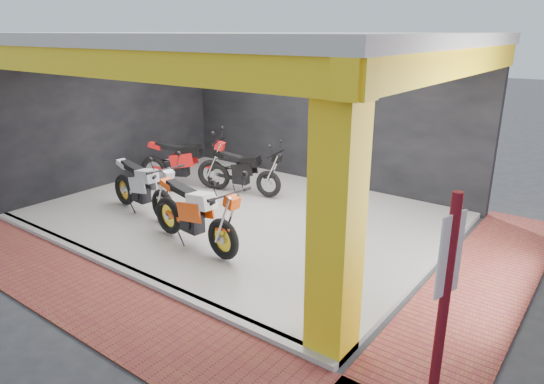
{
  "coord_description": "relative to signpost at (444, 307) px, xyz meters",
  "views": [
    {
      "loc": [
        6.19,
        -5.21,
        3.73
      ],
      "look_at": [
        1.1,
        1.59,
        0.9
      ],
      "focal_mm": 32.0,
      "sensor_mm": 36.0,
      "label": 1
    }
  ],
  "objects": [
    {
      "name": "ground",
      "position": [
        -5.13,
        1.18,
        -1.34
      ],
      "size": [
        80.0,
        80.0,
        0.0
      ],
      "primitive_type": "plane",
      "color": "#2D2D30",
      "rests_on": "ground"
    },
    {
      "name": "showroom_floor",
      "position": [
        -5.13,
        3.18,
        -1.29
      ],
      "size": [
        8.0,
        6.0,
        0.1
      ],
      "primitive_type": "cube",
      "color": "beige",
      "rests_on": "ground"
    },
    {
      "name": "showroom_ceiling",
      "position": [
        -5.13,
        3.18,
        2.26
      ],
      "size": [
        8.4,
        6.4,
        0.2
      ],
      "primitive_type": "cube",
      "color": "beige",
      "rests_on": "corner_column"
    },
    {
      "name": "back_wall",
      "position": [
        -5.13,
        6.28,
        0.41
      ],
      "size": [
        8.2,
        0.2,
        3.5
      ],
      "primitive_type": "cube",
      "color": "black",
      "rests_on": "ground"
    },
    {
      "name": "left_wall",
      "position": [
        -9.23,
        3.18,
        0.41
      ],
      "size": [
        0.2,
        6.2,
        3.5
      ],
      "primitive_type": "cube",
      "color": "black",
      "rests_on": "ground"
    },
    {
      "name": "corner_column",
      "position": [
        -1.38,
        0.43,
        0.41
      ],
      "size": [
        0.5,
        0.5,
        3.5
      ],
      "primitive_type": "cube",
      "color": "yellow",
      "rests_on": "ground"
    },
    {
      "name": "header_beam_front",
      "position": [
        -5.13,
        0.18,
        1.96
      ],
      "size": [
        8.4,
        0.3,
        0.4
      ],
      "primitive_type": "cube",
      "color": "yellow",
      "rests_on": "corner_column"
    },
    {
      "name": "header_beam_right",
      "position": [
        -1.13,
        3.18,
        1.96
      ],
      "size": [
        0.3,
        6.4,
        0.4
      ],
      "primitive_type": "cube",
      "color": "yellow",
      "rests_on": "corner_column"
    },
    {
      "name": "floor_kerb",
      "position": [
        -5.13,
        0.16,
        -1.29
      ],
      "size": [
        8.0,
        0.2,
        0.1
      ],
      "primitive_type": "cube",
      "color": "beige",
      "rests_on": "ground"
    },
    {
      "name": "paver_front",
      "position": [
        -5.13,
        -0.62,
        -1.32
      ],
      "size": [
        9.0,
        1.4,
        0.03
      ],
      "primitive_type": "cube",
      "color": "brown",
      "rests_on": "ground"
    },
    {
      "name": "paver_right",
      "position": [
        -0.33,
        3.18,
        -1.32
      ],
      "size": [
        1.4,
        7.0,
        0.03
      ],
      "primitive_type": "cube",
      "color": "brown",
      "rests_on": "ground"
    },
    {
      "name": "signpost",
      "position": [
        0.0,
        0.0,
        0.0
      ],
      "size": [
        0.11,
        0.33,
        2.44
      ],
      "rotation": [
        0.0,
        0.0,
        -0.27
      ],
      "color": "maroon",
      "rests_on": "ground"
    },
    {
      "name": "moto_hero",
      "position": [
        -3.96,
        1.34,
        -0.51
      ],
      "size": [
        2.46,
        1.15,
        1.45
      ],
      "primitive_type": null,
      "rotation": [
        0.0,
        0.0,
        -0.12
      ],
      "color": "#EE460A",
      "rests_on": "showroom_floor"
    },
    {
      "name": "moto_row_a",
      "position": [
        -6.02,
        1.84,
        -0.55
      ],
      "size": [
        2.34,
        1.11,
        1.38
      ],
      "primitive_type": null,
      "rotation": [
        0.0,
        0.0,
        -0.12
      ],
      "color": "#B1B4B9",
      "rests_on": "showroom_floor"
    },
    {
      "name": "moto_row_b",
      "position": [
        -5.28,
        4.31,
        -0.61
      ],
      "size": [
        2.17,
        1.13,
        1.26
      ],
      "primitive_type": null,
      "rotation": [
        0.0,
        0.0,
        0.19
      ],
      "color": "black",
      "rests_on": "showroom_floor"
    },
    {
      "name": "moto_row_d",
      "position": [
        -6.79,
        4.03,
        -0.53
      ],
      "size": [
        2.47,
        1.7,
        1.42
      ],
      "primitive_type": null,
      "rotation": [
        0.0,
        0.0,
        0.4
      ],
      "color": "red",
      "rests_on": "showroom_floor"
    }
  ]
}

